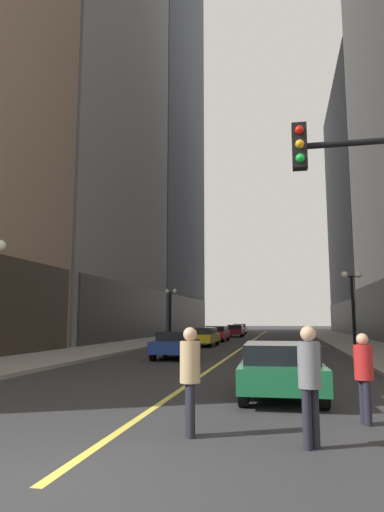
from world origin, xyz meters
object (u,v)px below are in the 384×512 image
car_red (217,333)px  street_lamp_left_far (171,303)px  car_yellow (203,336)px  car_silver (240,328)px  pedestrian_in_red_jacket (364,371)px  car_blue (176,344)px  car_maroon (236,330)px  pedestrian_in_grey_suit (309,376)px  car_green (281,367)px  pedestrian_in_tan_trench (190,372)px  street_lamp_right_mid (352,293)px

car_red → street_lamp_left_far: 5.46m
car_yellow → car_silver: 28.84m
car_red → pedestrian_in_red_jacket: (7.23, -31.45, 0.24)m
car_blue → car_silver: size_ratio=0.86×
car_blue → pedestrian_in_red_jacket: 14.80m
car_maroon → pedestrian_in_grey_suit: 44.35m
pedestrian_in_red_jacket → street_lamp_left_far: size_ratio=0.37×
car_green → pedestrian_in_grey_suit: 4.56m
car_blue → pedestrian_in_tan_trench: (3.70, -14.68, 0.32)m
car_maroon → pedestrian_in_red_jacket: pedestrian_in_red_jacket is taller
pedestrian_in_tan_trench → pedestrian_in_red_jacket: (2.98, 1.47, -0.08)m
car_blue → street_lamp_left_far: street_lamp_left_far is taller
pedestrian_in_red_jacket → street_lamp_right_mid: bearing=82.4°
car_blue → street_lamp_right_mid: 9.65m
car_green → car_maroon: same height
car_yellow → pedestrian_in_grey_suit: size_ratio=2.48×
car_blue → car_red: size_ratio=0.93×
car_green → car_red: bearing=101.2°
street_lamp_left_far → car_blue: bearing=-75.0°
car_red → street_lamp_left_far: bearing=-134.7°
car_red → car_maroon: same height
car_green → street_lamp_left_far: 27.00m
car_silver → street_lamp_left_far: 24.79m
pedestrian_in_grey_suit → car_green: bearing=95.7°
car_silver → car_maroon: bearing=-87.3°
pedestrian_in_tan_trench → car_green: bearing=70.8°
pedestrian_in_tan_trench → street_lamp_right_mid: size_ratio=0.40×
car_red → pedestrian_in_tan_trench: bearing=-82.6°
car_silver → car_blue: bearing=-89.3°
car_yellow → car_maroon: (0.47, 18.60, -0.00)m
car_maroon → pedestrian_in_grey_suit: bearing=-82.7°
pedestrian_in_grey_suit → pedestrian_in_tan_trench: 1.94m
car_green → pedestrian_in_red_jacket: (1.52, -2.72, 0.23)m
pedestrian_in_red_jacket → pedestrian_in_tan_trench: bearing=-153.7°
car_maroon → street_lamp_left_far: size_ratio=1.05×
car_green → pedestrian_in_tan_trench: pedestrian_in_tan_trench is taller
car_yellow → car_silver: same height
car_blue → pedestrian_in_red_jacket: size_ratio=2.50×
car_blue → street_lamp_right_mid: size_ratio=0.93×
car_silver → pedestrian_in_grey_suit: (6.10, -54.23, 0.34)m
car_red → car_blue: bearing=-88.3°
car_blue → car_maroon: same height
car_green → car_maroon: (-5.17, 39.46, -0.00)m
pedestrian_in_grey_suit → street_lamp_right_mid: bearing=79.8°
street_lamp_left_far → car_maroon: bearing=74.5°
car_green → car_red: size_ratio=0.98×
car_yellow → pedestrian_in_grey_suit: (6.09, -25.39, 0.34)m
car_silver → pedestrian_in_tan_trench: size_ratio=2.71×
car_green → pedestrian_in_red_jacket: bearing=-60.8°
car_yellow → street_lamp_right_mid: street_lamp_right_mid is taller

